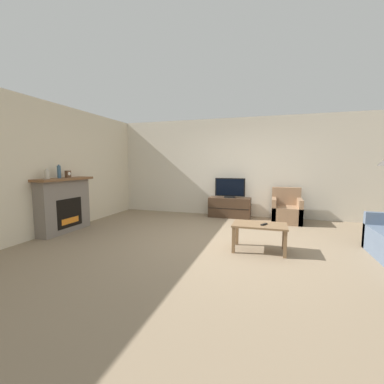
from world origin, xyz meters
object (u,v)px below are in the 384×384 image
at_px(mantel_vase_centre_left, 59,172).
at_px(armchair, 286,211).
at_px(mantel_clock, 68,174).
at_px(tv_stand, 230,207).
at_px(fireplace, 64,205).
at_px(remote, 264,224).
at_px(mantel_vase_left, 47,174).
at_px(coffee_table, 260,228).
at_px(tv, 230,189).

height_order(mantel_vase_centre_left, armchair, mantel_vase_centre_left).
relative_size(mantel_vase_centre_left, mantel_clock, 1.87).
distance_m(mantel_vase_centre_left, mantel_clock, 0.24).
bearing_deg(tv_stand, fireplace, -140.54).
height_order(mantel_clock, remote, mantel_clock).
bearing_deg(remote, mantel_vase_left, -145.85).
height_order(mantel_clock, tv_stand, mantel_clock).
xyz_separation_m(mantel_vase_left, coffee_table, (4.01, 0.37, -0.86)).
distance_m(tv, armchair, 1.54).
xyz_separation_m(mantel_clock, armchair, (4.55, 2.24, -0.95)).
height_order(fireplace, remote, fireplace).
distance_m(fireplace, tv, 4.05).
relative_size(fireplace, tv_stand, 1.22).
bearing_deg(mantel_clock, armchair, 26.18).
relative_size(mantel_clock, tv_stand, 0.13).
bearing_deg(mantel_vase_left, remote, 4.65).
height_order(mantel_vase_centre_left, mantel_clock, mantel_vase_centre_left).
xyz_separation_m(mantel_vase_left, armchair, (4.55, 2.78, -0.97)).
bearing_deg(tv, mantel_vase_left, -136.23).
height_order(mantel_vase_left, tv, mantel_vase_left).
xyz_separation_m(armchair, remote, (-0.47, -2.45, 0.18)).
height_order(fireplace, mantel_vase_left, mantel_vase_left).
distance_m(mantel_vase_left, mantel_clock, 0.54).
bearing_deg(fireplace, mantel_vase_left, -87.64).
xyz_separation_m(fireplace, mantel_vase_left, (0.02, -0.41, 0.66)).
bearing_deg(mantel_clock, tv_stand, 38.10).
relative_size(mantel_vase_left, armchair, 0.24).
bearing_deg(mantel_vase_centre_left, mantel_vase_left, -90.00).
xyz_separation_m(armchair, coffee_table, (-0.54, -2.41, 0.11)).
relative_size(fireplace, coffee_table, 1.56).
xyz_separation_m(mantel_vase_centre_left, armchair, (4.55, 2.47, -1.01)).
distance_m(mantel_vase_left, tv, 4.33).
distance_m(mantel_vase_left, coffee_table, 4.11).
distance_m(fireplace, tv_stand, 4.06).
distance_m(mantel_vase_centre_left, remote, 4.16).
bearing_deg(mantel_vase_left, coffee_table, 5.27).
xyz_separation_m(mantel_vase_left, mantel_clock, (0.00, 0.54, -0.02)).
bearing_deg(tv, mantel_vase_centre_left, -139.32).
relative_size(mantel_vase_left, remote, 1.37).
bearing_deg(tv, coffee_table, -70.94).
bearing_deg(fireplace, remote, -1.06).
height_order(fireplace, mantel_clock, mantel_clock).
height_order(mantel_vase_centre_left, coffee_table, mantel_vase_centre_left).
bearing_deg(tv, tv_stand, 90.00).
distance_m(fireplace, armchair, 5.16).
distance_m(tv_stand, tv, 0.51).
xyz_separation_m(mantel_vase_centre_left, remote, (4.08, 0.03, -0.82)).
bearing_deg(fireplace, mantel_vase_centre_left, -80.65).
bearing_deg(mantel_vase_centre_left, tv, 40.68).
height_order(fireplace, tv_stand, fireplace).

